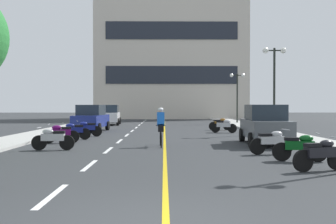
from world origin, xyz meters
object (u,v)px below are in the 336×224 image
motorcycle_3 (272,141)px  motorcycle_4 (53,138)px  parked_car_mid (91,118)px  motorcycle_7 (87,128)px  street_lamp_far (237,86)px  parked_car_far (109,115)px  motorcycle_9 (220,124)px  cyclist_rider (161,126)px  motorcycle_6 (74,131)px  street_lamp_mid (274,71)px  parked_car_near (265,124)px  motorcycle_1 (321,154)px  motorcycle_2 (300,147)px  motorcycle_5 (61,133)px  motorcycle_8 (224,126)px

motorcycle_3 → motorcycle_4: size_ratio=0.99×
parked_car_mid → motorcycle_7: (0.59, -4.60, -0.44)m
street_lamp_far → parked_car_far: size_ratio=1.11×
street_lamp_far → motorcycle_9: bearing=-106.9°
parked_car_mid → cyclist_rider: 11.14m
motorcycle_3 → motorcycle_6: size_ratio=1.01×
motorcycle_4 → motorcycle_6: (-0.23, 4.73, 0.00)m
street_lamp_far → motorcycle_6: 21.67m
motorcycle_9 → parked_car_far: bearing=138.8°
street_lamp_mid → motorcycle_9: (-2.79, 3.91, -3.47)m
street_lamp_far → parked_car_near: size_ratio=1.11×
parked_car_mid → motorcycle_1: bearing=-60.8°
parked_car_far → motorcycle_2: size_ratio=2.54×
motorcycle_2 → cyclist_rider: 6.49m
parked_car_near → cyclist_rider: 4.86m
street_lamp_mid → cyclist_rider: size_ratio=2.96×
street_lamp_mid → motorcycle_4: (-11.27, -8.72, -3.47)m
street_lamp_mid → parked_car_mid: size_ratio=1.22×
motorcycle_5 → cyclist_rider: cyclist_rider is taller
parked_car_mid → motorcycle_2: 17.43m
motorcycle_1 → motorcycle_2: size_ratio=0.98×
street_lamp_mid → motorcycle_3: 11.11m
motorcycle_5 → street_lamp_far: bearing=58.8°
parked_car_near → motorcycle_3: 3.82m
parked_car_far → motorcycle_3: (8.94, -21.98, -0.44)m
motorcycle_7 → motorcycle_6: bearing=-97.3°
parked_car_mid → motorcycle_6: bearing=-87.2°
motorcycle_1 → street_lamp_far: bearing=84.2°
parked_car_far → motorcycle_7: size_ratio=2.58×
street_lamp_far → motorcycle_4: street_lamp_far is taller
motorcycle_6 → motorcycle_1: bearing=-47.8°
motorcycle_8 → motorcycle_3: bearing=-89.8°
motorcycle_7 → street_lamp_mid: bearing=9.6°
motorcycle_2 → motorcycle_6: same height
parked_car_far → motorcycle_8: 13.85m
motorcycle_6 → motorcycle_8: bearing=31.3°
street_lamp_mid → motorcycle_9: street_lamp_mid is taller
street_lamp_mid → motorcycle_6: size_ratio=3.14×
motorcycle_2 → motorcycle_4: size_ratio=0.99×
parked_car_far → motorcycle_5: bearing=-89.6°
motorcycle_1 → motorcycle_7: 14.77m
parked_car_near → motorcycle_7: (-9.04, 4.52, -0.44)m
parked_car_mid → parked_car_far: 9.13m
motorcycle_5 → motorcycle_8: 11.25m
cyclist_rider → motorcycle_7: bearing=128.2°
parked_car_far → motorcycle_3: 23.73m
motorcycle_5 → cyclist_rider: (4.73, -1.51, 0.41)m
parked_car_mid → motorcycle_9: 9.12m
parked_car_far → motorcycle_5: 17.65m
cyclist_rider → motorcycle_6: bearing=143.6°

